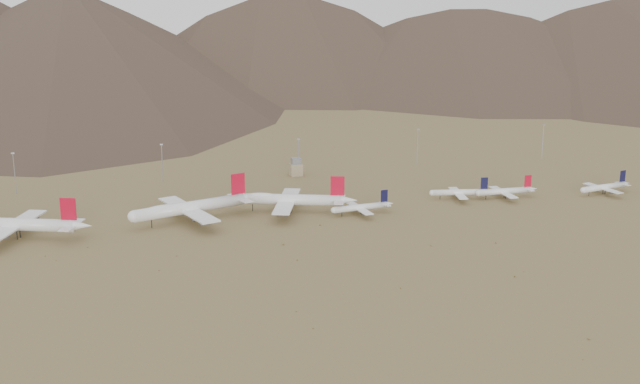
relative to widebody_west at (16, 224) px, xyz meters
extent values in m
plane|color=olive|center=(138.22, -21.15, -7.66)|extent=(3000.00, 3000.00, 0.00)
cylinder|color=white|center=(-0.30, 0.11, -0.08)|extent=(60.60, 27.98, 6.44)
cone|color=white|center=(32.37, -12.18, 0.40)|extent=(12.54, 9.38, 5.80)
cube|color=white|center=(-1.46, 0.55, -1.05)|extent=(29.45, 56.99, 0.81)
cube|color=white|center=(27.70, -10.42, 0.56)|extent=(12.90, 22.30, 0.39)
cube|color=#B60B24|center=(26.54, -9.98, 8.85)|extent=(7.79, 3.40, 11.43)
cylinder|color=black|center=(1.44, 1.18, -5.48)|extent=(0.52, 0.52, 4.36)
cylinder|color=black|center=(0.30, -1.83, -5.48)|extent=(0.52, 0.52, 4.36)
cylinder|color=slate|center=(2.56, 11.25, -2.64)|extent=(6.85, 4.91, 2.90)
cylinder|color=slate|center=(-5.49, -10.14, -2.64)|extent=(6.85, 4.91, 2.90)
cylinder|color=slate|center=(6.18, 20.87, -2.64)|extent=(6.85, 4.91, 2.90)
cylinder|color=white|center=(88.73, 8.86, 0.15)|extent=(62.88, 27.07, 6.63)
sphere|color=white|center=(58.36, -1.54, 0.15)|extent=(6.50, 6.50, 6.50)
cone|color=white|center=(122.74, 20.50, 0.64)|extent=(12.87, 9.39, 5.97)
cube|color=white|center=(87.51, 8.44, -0.85)|extent=(28.78, 59.00, 0.83)
cube|color=white|center=(117.88, 18.84, 0.81)|extent=(12.71, 23.03, 0.40)
cube|color=#B60B24|center=(116.67, 18.42, 9.35)|extent=(8.09, 3.27, 11.77)
cylinder|color=black|center=(67.47, 1.58, -5.42)|extent=(0.43, 0.43, 4.49)
cylinder|color=black|center=(89.41, 10.84, -5.42)|extent=(0.53, 0.53, 4.49)
cylinder|color=black|center=(90.48, 7.70, -5.42)|extent=(0.53, 0.53, 4.49)
ellipsoid|color=white|center=(72.94, 3.45, 1.97)|extent=(21.05, 11.36, 3.98)
cylinder|color=slate|center=(83.70, 19.58, -2.49)|extent=(7.04, 4.90, 2.98)
cylinder|color=slate|center=(91.33, -2.69, -2.49)|extent=(7.04, 4.90, 2.98)
cylinder|color=slate|center=(80.27, 29.60, -2.49)|extent=(7.04, 4.90, 2.98)
cylinder|color=slate|center=(94.76, -12.71, -2.49)|extent=(7.04, 4.90, 2.98)
cylinder|color=white|center=(144.71, 13.21, -0.39)|extent=(58.49, 25.67, 6.18)
sphere|color=white|center=(116.49, 23.13, -0.39)|extent=(6.06, 6.06, 6.06)
cone|color=white|center=(176.31, 2.10, 0.08)|extent=(12.00, 8.82, 5.56)
cube|color=white|center=(143.58, 13.60, -1.31)|extent=(27.22, 54.91, 0.77)
cube|color=white|center=(171.80, 3.68, 0.23)|extent=(11.99, 21.44, 0.37)
cube|color=#B60B24|center=(170.67, 4.08, 8.19)|extent=(7.52, 3.10, 10.97)
cylinder|color=black|center=(124.95, 20.15, -5.57)|extent=(0.40, 0.40, 4.19)
cylinder|color=black|center=(146.35, 14.27, -5.57)|extent=(0.50, 0.50, 4.19)
cylinder|color=black|center=(145.32, 11.35, -5.57)|extent=(0.50, 0.50, 4.19)
ellipsoid|color=white|center=(130.03, 18.37, 1.31)|extent=(19.60, 10.72, 3.71)
cylinder|color=slate|center=(147.22, 23.95, -2.84)|extent=(6.57, 4.61, 2.78)
cylinder|color=slate|center=(139.94, 3.26, -2.84)|extent=(6.57, 4.61, 2.78)
cylinder|color=slate|center=(150.49, 33.26, -2.84)|extent=(6.57, 4.61, 2.78)
cylinder|color=slate|center=(136.67, -6.05, -2.84)|extent=(6.57, 4.61, 2.78)
cylinder|color=white|center=(182.38, -1.77, -3.53)|extent=(32.38, 7.54, 3.50)
sphere|color=white|center=(166.41, -3.81, -3.53)|extent=(3.43, 3.43, 3.43)
cone|color=white|center=(200.26, 0.51, -3.26)|extent=(6.15, 3.85, 3.15)
cube|color=white|center=(181.74, -1.85, -4.05)|extent=(8.60, 28.03, 0.44)
cube|color=white|center=(197.71, 0.18, -3.18)|extent=(4.20, 10.77, 0.21)
cube|color=black|center=(197.07, 0.10, 1.67)|extent=(4.19, 0.84, 6.90)
cylinder|color=black|center=(171.20, -3.20, -6.47)|extent=(0.37, 0.37, 2.39)
cylinder|color=black|center=(182.90, -0.82, -6.47)|extent=(0.46, 0.46, 2.39)
cylinder|color=black|center=(183.12, -2.56, -6.47)|extent=(0.46, 0.46, 2.39)
cylinder|color=slate|center=(180.76, 5.81, -4.91)|extent=(3.39, 1.97, 1.57)
cylinder|color=slate|center=(182.71, -9.52, -4.91)|extent=(3.39, 1.97, 1.57)
cylinder|color=white|center=(249.66, 14.77, -3.43)|extent=(33.10, 9.11, 3.58)
sphere|color=white|center=(233.41, 17.57, -3.43)|extent=(3.51, 3.51, 3.51)
cone|color=white|center=(267.86, 11.65, -3.16)|extent=(6.39, 4.18, 3.22)
cube|color=white|center=(249.01, 14.89, -3.96)|extent=(9.98, 28.75, 0.45)
cube|color=white|center=(265.26, 12.09, -3.07)|extent=(4.74, 11.09, 0.21)
cube|color=black|center=(264.61, 12.21, 1.90)|extent=(4.28, 1.04, 7.07)
cylinder|color=black|center=(238.29, 16.73, -6.44)|extent=(0.38, 0.38, 2.45)
cylinder|color=black|center=(250.46, 15.54, -6.44)|extent=(0.47, 0.47, 2.45)
cylinder|color=black|center=(250.16, 13.78, -6.44)|extent=(0.47, 0.47, 2.45)
cylinder|color=slate|center=(250.35, 22.68, -4.85)|extent=(3.52, 2.15, 1.61)
cylinder|color=slate|center=(247.67, 7.09, -4.85)|extent=(3.52, 2.15, 1.61)
cylinder|color=white|center=(276.85, 10.00, -3.34)|extent=(33.67, 3.76, 3.65)
sphere|color=white|center=(260.03, 10.05, -3.34)|extent=(3.58, 3.58, 3.58)
cone|color=white|center=(295.70, 9.94, -3.06)|extent=(6.07, 3.31, 3.29)
cube|color=white|center=(276.18, 10.00, -3.89)|extent=(5.47, 28.87, 0.46)
cube|color=white|center=(293.01, 9.95, -2.97)|extent=(3.06, 10.97, 0.22)
cube|color=#B60B24|center=(292.34, 9.95, 2.10)|extent=(4.38, 0.34, 7.21)
cylinder|color=black|center=(265.07, 10.03, -6.41)|extent=(0.38, 0.38, 2.50)
cylinder|color=black|center=(277.53, 10.91, -6.41)|extent=(0.48, 0.48, 2.50)
cylinder|color=black|center=(277.52, 9.08, -6.41)|extent=(0.48, 0.48, 2.50)
cylinder|color=slate|center=(276.21, 18.08, -4.79)|extent=(3.37, 1.65, 1.64)
cylinder|color=slate|center=(276.16, 1.92, -4.79)|extent=(3.37, 1.65, 1.64)
cylinder|color=white|center=(340.89, 3.86, -3.37)|extent=(33.43, 10.39, 3.63)
sphere|color=white|center=(324.55, 0.44, -3.37)|extent=(3.55, 3.55, 3.55)
cone|color=white|center=(359.20, 7.69, -3.10)|extent=(6.55, 4.43, 3.26)
cube|color=white|center=(340.24, 3.72, -3.92)|extent=(11.09, 29.11, 0.45)
cube|color=white|center=(356.58, 7.14, -3.01)|extent=(5.17, 11.26, 0.22)
cube|color=black|center=(355.93, 7.01, 2.02)|extent=(4.32, 1.21, 7.16)
cylinder|color=black|center=(329.46, 1.46, -6.42)|extent=(0.38, 0.38, 2.48)
cylinder|color=black|center=(341.36, 4.88, -6.42)|extent=(0.48, 0.48, 2.48)
cylinder|color=black|center=(341.73, 3.11, -6.42)|extent=(0.48, 0.48, 2.48)
cylinder|color=slate|center=(338.60, 11.57, -4.81)|extent=(3.60, 2.28, 1.63)
cylinder|color=slate|center=(341.88, -4.12, -4.81)|extent=(3.60, 2.28, 1.63)
cube|color=gray|center=(168.22, 98.85, -3.66)|extent=(8.00, 8.00, 8.00)
cube|color=slate|center=(168.22, 98.85, 2.34)|extent=(6.00, 6.00, 4.00)
cylinder|color=gray|center=(-9.82, 95.80, 4.84)|extent=(0.50, 0.50, 25.00)
cube|color=gray|center=(-9.82, 95.80, 17.64)|extent=(2.00, 0.60, 0.80)
cylinder|color=gray|center=(79.95, 101.07, 4.84)|extent=(0.50, 0.50, 25.00)
cube|color=gray|center=(79.95, 101.07, 17.64)|extent=(2.00, 0.60, 0.80)
cylinder|color=gray|center=(169.47, 96.15, 4.84)|extent=(0.50, 0.50, 25.00)
cube|color=gray|center=(169.47, 96.15, 17.64)|extent=(2.00, 0.60, 0.80)
cylinder|color=gray|center=(259.73, 110.33, 4.84)|extent=(0.50, 0.50, 25.00)
cube|color=gray|center=(259.73, 110.33, 17.64)|extent=(2.00, 0.60, 0.80)
cylinder|color=gray|center=(355.53, 104.37, 4.84)|extent=(0.50, 0.50, 25.00)
cube|color=gray|center=(355.53, 104.37, 17.64)|extent=(2.00, 0.60, 0.80)
ellipsoid|color=brown|center=(35.04, -23.99, -7.44)|extent=(0.58, 0.58, 0.44)
ellipsoid|color=brown|center=(21.23, -40.62, -7.50)|extent=(0.53, 0.53, 0.34)
ellipsoid|color=brown|center=(116.96, -127.18, -7.44)|extent=(0.62, 0.62, 0.46)
ellipsoid|color=brown|center=(67.12, -66.08, -7.45)|extent=(0.62, 0.62, 0.42)
ellipsoid|color=brown|center=(226.34, -108.70, -7.52)|extent=(0.54, 0.54, 0.30)
ellipsoid|color=brown|center=(203.75, -192.54, -7.50)|extent=(0.58, 0.58, 0.33)
ellipsoid|color=brown|center=(214.91, -178.65, -7.35)|extent=(1.05, 1.05, 0.64)
ellipsoid|color=brown|center=(129.22, -44.03, -7.22)|extent=(1.08, 1.08, 0.89)
ellipsoid|color=brown|center=(199.81, -63.94, -7.34)|extent=(1.08, 1.08, 0.65)
ellipsoid|color=brown|center=(219.39, -113.58, -7.27)|extent=(0.95, 0.95, 0.78)
ellipsoid|color=brown|center=(165.59, -113.81, -7.34)|extent=(0.74, 0.74, 0.65)
ellipsoid|color=brown|center=(119.52, -144.43, -7.44)|extent=(0.52, 0.52, 0.46)
ellipsoid|color=brown|center=(76.43, -48.06, -7.47)|extent=(0.60, 0.60, 0.40)
ellipsoid|color=brown|center=(263.54, -90.37, -7.48)|extent=(0.51, 0.51, 0.36)
ellipsoid|color=brown|center=(155.14, -16.87, -7.34)|extent=(0.93, 0.93, 0.66)
ellipsoid|color=brown|center=(130.81, -68.23, -7.32)|extent=(0.78, 0.78, 0.69)
ellipsoid|color=brown|center=(15.81, -32.48, -7.45)|extent=(0.56, 0.56, 0.42)
ellipsoid|color=brown|center=(232.64, -68.22, -7.26)|extent=(0.91, 0.91, 0.81)
camera|label=1|loc=(52.41, -414.86, 118.80)|focal=45.00mm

